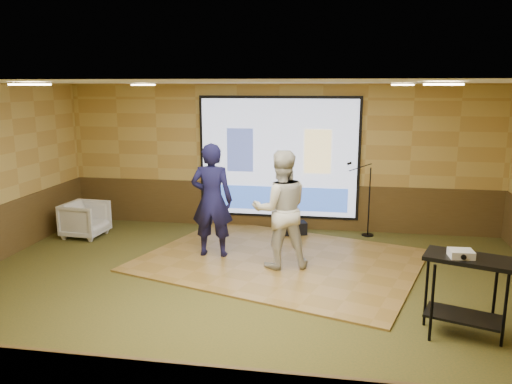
% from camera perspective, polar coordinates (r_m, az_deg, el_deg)
% --- Properties ---
extents(ground, '(9.00, 9.00, 0.00)m').
position_cam_1_polar(ground, '(7.41, -0.82, -11.45)').
color(ground, '#373E1C').
rests_on(ground, ground).
extents(room_shell, '(9.04, 7.04, 3.02)m').
position_cam_1_polar(room_shell, '(6.85, -0.87, 4.83)').
color(room_shell, tan).
rests_on(room_shell, ground).
extents(wainscot_back, '(9.00, 0.04, 0.95)m').
position_cam_1_polar(wainscot_back, '(10.54, 2.55, -1.57)').
color(wainscot_back, '#493518').
rests_on(wainscot_back, ground).
extents(projector_screen, '(3.32, 0.06, 2.52)m').
position_cam_1_polar(projector_screen, '(10.31, 2.58, 3.78)').
color(projector_screen, black).
rests_on(projector_screen, room_shell).
extents(downlight_nw, '(0.32, 0.32, 0.02)m').
position_cam_1_polar(downlight_nw, '(9.15, -12.75, 11.85)').
color(downlight_nw, '#FFE8BF').
rests_on(downlight_nw, room_shell).
extents(downlight_ne, '(0.32, 0.32, 0.02)m').
position_cam_1_polar(downlight_ne, '(8.54, 16.40, 11.67)').
color(downlight_ne, '#FFE8BF').
rests_on(downlight_ne, room_shell).
extents(downlight_sw, '(0.32, 0.32, 0.02)m').
position_cam_1_polar(downlight_sw, '(6.21, -24.41, 11.13)').
color(downlight_sw, '#FFE8BF').
rests_on(downlight_sw, room_shell).
extents(downlight_se, '(0.32, 0.32, 0.02)m').
position_cam_1_polar(downlight_se, '(5.28, 20.59, 11.45)').
color(downlight_se, '#FFE8BF').
rests_on(downlight_se, room_shell).
extents(dance_floor, '(5.31, 4.61, 0.03)m').
position_cam_1_polar(dance_floor, '(8.67, 2.73, -7.77)').
color(dance_floor, olive).
rests_on(dance_floor, ground).
extents(player_left, '(0.74, 0.51, 1.98)m').
position_cam_1_polar(player_left, '(8.63, -5.06, -0.93)').
color(player_left, '#14133C').
rests_on(player_left, dance_floor).
extents(player_right, '(1.11, 0.98, 1.93)m').
position_cam_1_polar(player_right, '(8.07, 2.84, -2.01)').
color(player_right, beige).
rests_on(player_right, dance_floor).
extents(av_table, '(0.95, 0.50, 1.00)m').
position_cam_1_polar(av_table, '(6.47, 22.86, -9.28)').
color(av_table, black).
rests_on(av_table, ground).
extents(projector, '(0.28, 0.24, 0.09)m').
position_cam_1_polar(projector, '(6.31, 22.39, -6.53)').
color(projector, silver).
rests_on(projector, av_table).
extents(mic_stand, '(0.59, 0.24, 1.50)m').
position_cam_1_polar(mic_stand, '(10.20, 12.44, -2.20)').
color(mic_stand, black).
rests_on(mic_stand, ground).
extents(banquet_chair, '(0.83, 0.81, 0.70)m').
position_cam_1_polar(banquet_chair, '(10.49, -18.93, -2.98)').
color(banquet_chair, gray).
rests_on(banquet_chair, ground).
extents(duffel_bag, '(0.53, 0.43, 0.28)m').
position_cam_1_polar(duffel_bag, '(10.08, 4.43, -4.20)').
color(duffel_bag, black).
rests_on(duffel_bag, ground).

